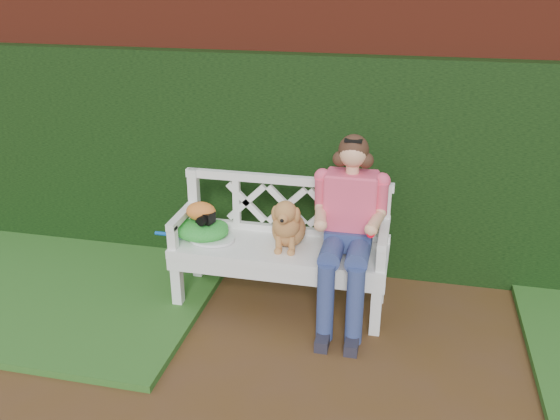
# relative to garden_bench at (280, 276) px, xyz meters

# --- Properties ---
(ground) EXTENTS (60.00, 60.00, 0.00)m
(ground) POSITION_rel_garden_bench_xyz_m (0.58, -1.01, -0.24)
(ground) COLOR #4D3115
(brick_wall) EXTENTS (10.00, 0.30, 2.20)m
(brick_wall) POSITION_rel_garden_bench_xyz_m (0.58, 0.89, 0.86)
(brick_wall) COLOR maroon
(brick_wall) RESTS_ON ground
(ivy_hedge) EXTENTS (10.00, 0.18, 1.70)m
(ivy_hedge) POSITION_rel_garden_bench_xyz_m (0.58, 0.67, 0.61)
(ivy_hedge) COLOR #1B3911
(ivy_hedge) RESTS_ON ground
(grass_left) EXTENTS (2.60, 2.00, 0.05)m
(grass_left) POSITION_rel_garden_bench_xyz_m (-1.82, -0.11, -0.21)
(grass_left) COLOR #215B1B
(grass_left) RESTS_ON ground
(garden_bench) EXTENTS (1.63, 0.74, 0.48)m
(garden_bench) POSITION_rel_garden_bench_xyz_m (0.00, 0.00, 0.00)
(garden_bench) COLOR white
(garden_bench) RESTS_ON ground
(seated_woman) EXTENTS (0.60, 0.75, 1.22)m
(seated_woman) POSITION_rel_garden_bench_xyz_m (0.48, -0.02, 0.37)
(seated_woman) COLOR red
(seated_woman) RESTS_ON ground
(dog) EXTENTS (0.32, 0.39, 0.38)m
(dog) POSITION_rel_garden_bench_xyz_m (0.06, -0.00, 0.43)
(dog) COLOR #A07F41
(dog) RESTS_ON garden_bench
(tennis_racket) EXTENTS (0.65, 0.34, 0.03)m
(tennis_racket) POSITION_rel_garden_bench_xyz_m (-0.52, -0.03, 0.26)
(tennis_racket) COLOR white
(tennis_racket) RESTS_ON garden_bench
(green_bag) EXTENTS (0.48, 0.43, 0.14)m
(green_bag) POSITION_rel_garden_bench_xyz_m (-0.58, -0.01, 0.31)
(green_bag) COLOR green
(green_bag) RESTS_ON garden_bench
(camera_item) EXTENTS (0.14, 0.12, 0.08)m
(camera_item) POSITION_rel_garden_bench_xyz_m (-0.53, -0.02, 0.42)
(camera_item) COLOR black
(camera_item) RESTS_ON green_bag
(baseball_glove) EXTENTS (0.26, 0.23, 0.14)m
(baseball_glove) POSITION_rel_garden_bench_xyz_m (-0.57, 0.00, 0.44)
(baseball_glove) COLOR orange
(baseball_glove) RESTS_ON green_bag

